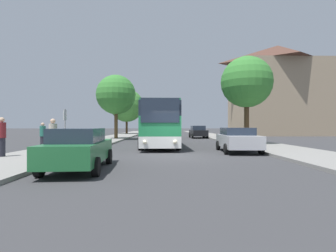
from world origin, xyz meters
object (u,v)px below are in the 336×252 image
object	(u,v)px
tree_left_far	(127,105)
bus_stop_sign	(65,125)
parked_car_right_far	(198,132)
bus_middle	(159,125)
tree_left_near	(116,95)
parked_car_right_near	(238,139)
parked_car_left_curb	(79,148)
tree_right_near	(247,82)
pedestrian_waiting_near	(43,136)
pedestrian_waiting_far	(2,137)
pedestrian_walking_back	(53,138)
bus_front	(159,124)

from	to	relation	value
tree_left_far	bus_stop_sign	bearing A→B (deg)	-88.15
parked_car_right_far	bus_middle	bearing A→B (deg)	-14.76
tree_left_near	parked_car_right_near	bearing A→B (deg)	-55.23
parked_car_right_near	tree_left_far	bearing A→B (deg)	-68.31
parked_car_left_curb	tree_right_near	bearing A→B (deg)	46.37
parked_car_right_far	tree_left_far	distance (m)	18.75
tree_left_far	tree_right_near	world-z (taller)	tree_left_far
parked_car_left_curb	tree_left_near	size ratio (longest dim) A/B	0.62
pedestrian_waiting_near	tree_right_near	distance (m)	15.76
parked_car_left_curb	tree_right_near	size ratio (longest dim) A/B	0.64
pedestrian_waiting_near	pedestrian_waiting_far	distance (m)	4.23
parked_car_right_far	tree_left_far	world-z (taller)	tree_left_far
bus_middle	bus_stop_sign	distance (m)	21.06
parked_car_right_near	pedestrian_walking_back	distance (m)	10.33
pedestrian_waiting_near	pedestrian_waiting_far	bearing A→B (deg)	-59.01
pedestrian_waiting_near	tree_left_near	distance (m)	14.35
bus_stop_sign	tree_right_near	distance (m)	14.35
parked_car_left_curb	bus_stop_sign	size ratio (longest dim) A/B	1.87
pedestrian_walking_back	tree_right_near	xyz separation A→B (m)	(11.89, 9.26, 4.12)
parked_car_right_near	parked_car_right_far	bearing A→B (deg)	-87.58
bus_middle	tree_right_near	distance (m)	16.57
bus_stop_sign	parked_car_right_near	bearing A→B (deg)	3.21
parked_car_right_far	tree_right_near	world-z (taller)	tree_right_near
bus_stop_sign	bus_front	bearing A→B (deg)	43.04
parked_car_left_curb	pedestrian_walking_back	world-z (taller)	pedestrian_walking_back
parked_car_right_near	pedestrian_walking_back	xyz separation A→B (m)	(-9.59, -3.82, 0.27)
parked_car_left_curb	pedestrian_walking_back	distance (m)	3.17
tree_left_far	tree_left_near	bearing A→B (deg)	-85.83
bus_front	bus_middle	xyz separation A→B (m)	(-0.26, 15.38, -0.03)
parked_car_left_curb	tree_right_near	distance (m)	15.96
parked_car_left_curb	bus_middle	bearing A→B (deg)	81.13
bus_middle	pedestrian_walking_back	size ratio (longest dim) A/B	6.29
parked_car_left_curb	parked_car_right_near	xyz separation A→B (m)	(7.61, 6.28, -0.00)
bus_stop_sign	pedestrian_waiting_far	bearing A→B (deg)	-124.56
pedestrian_waiting_far	pedestrian_walking_back	xyz separation A→B (m)	(2.59, -0.45, -0.04)
pedestrian_waiting_far	bus_middle	bearing A→B (deg)	19.53
parked_car_right_far	pedestrian_walking_back	distance (m)	24.39
pedestrian_walking_back	tree_left_near	bearing A→B (deg)	-60.07
pedestrian_waiting_far	parked_car_right_near	bearing A→B (deg)	-38.09
tree_right_near	tree_left_near	bearing A→B (deg)	143.89
bus_middle	tree_left_far	distance (m)	14.79
pedestrian_waiting_near	tree_left_near	xyz separation A→B (m)	(2.20, 13.54, 4.20)
parked_car_right_near	tree_right_near	distance (m)	7.35
pedestrian_waiting_far	tree_left_far	distance (m)	36.39
bus_front	bus_middle	world-z (taller)	bus_front
pedestrian_walking_back	tree_left_near	distance (m)	18.69
tree_left_far	pedestrian_walking_back	bearing A→B (deg)	-87.27
parked_car_right_near	pedestrian_waiting_near	distance (m)	12.23
pedestrian_waiting_far	pedestrian_waiting_near	bearing A→B (deg)	36.62
pedestrian_walking_back	tree_left_far	size ratio (longest dim) A/B	0.21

